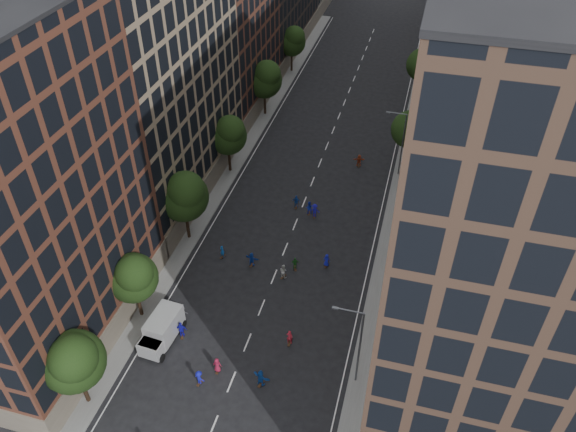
# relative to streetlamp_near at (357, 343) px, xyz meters

# --- Properties ---
(ground) EXTENTS (240.00, 240.00, 0.00)m
(ground) POSITION_rel_streetlamp_near_xyz_m (-10.37, 28.00, -5.17)
(ground) COLOR black
(ground) RESTS_ON ground
(sidewalk_left) EXTENTS (4.00, 105.00, 0.15)m
(sidewalk_left) POSITION_rel_streetlamp_near_xyz_m (-22.37, 35.50, -5.09)
(sidewalk_left) COLOR slate
(sidewalk_left) RESTS_ON ground
(sidewalk_right) EXTENTS (4.00, 105.00, 0.15)m
(sidewalk_right) POSITION_rel_streetlamp_near_xyz_m (1.63, 35.50, -5.09)
(sidewalk_right) COLOR slate
(sidewalk_right) RESTS_ON ground
(bldg_left_a) EXTENTS (14.00, 22.00, 30.00)m
(bldg_left_a) POSITION_rel_streetlamp_near_xyz_m (-29.37, -1.00, 9.83)
(bldg_left_a) COLOR brown
(bldg_left_a) RESTS_ON ground
(bldg_left_b) EXTENTS (14.00, 26.00, 34.00)m
(bldg_left_b) POSITION_rel_streetlamp_near_xyz_m (-29.37, 23.00, 11.83)
(bldg_left_b) COLOR #957E61
(bldg_left_b) RESTS_ON ground
(bldg_left_c) EXTENTS (14.00, 20.00, 28.00)m
(bldg_left_c) POSITION_rel_streetlamp_near_xyz_m (-29.37, 46.00, 8.83)
(bldg_left_c) COLOR brown
(bldg_left_c) RESTS_ON ground
(bldg_right_a) EXTENTS (14.00, 30.00, 36.00)m
(bldg_right_a) POSITION_rel_streetlamp_near_xyz_m (8.63, 3.00, 12.83)
(bldg_right_a) COLOR #483226
(bldg_right_a) RESTS_ON ground
(bldg_right_b) EXTENTS (14.00, 28.00, 33.00)m
(bldg_right_b) POSITION_rel_streetlamp_near_xyz_m (8.63, 32.00, 11.33)
(bldg_right_b) COLOR #6C6559
(bldg_right_b) RESTS_ON ground
(tree_left_0) EXTENTS (5.20, 5.20, 8.83)m
(tree_left_0) POSITION_rel_streetlamp_near_xyz_m (-21.38, -8.15, 0.79)
(tree_left_0) COLOR black
(tree_left_0) RESTS_ON ground
(tree_left_1) EXTENTS (4.80, 4.80, 8.21)m
(tree_left_1) POSITION_rel_streetlamp_near_xyz_m (-21.39, 1.86, 0.38)
(tree_left_1) COLOR black
(tree_left_1) RESTS_ON ground
(tree_left_2) EXTENTS (5.60, 5.60, 9.45)m
(tree_left_2) POSITION_rel_streetlamp_near_xyz_m (-21.36, 13.83, 1.19)
(tree_left_2) COLOR black
(tree_left_2) RESTS_ON ground
(tree_left_3) EXTENTS (5.00, 5.00, 8.58)m
(tree_left_3) POSITION_rel_streetlamp_near_xyz_m (-21.38, 27.85, 0.65)
(tree_left_3) COLOR black
(tree_left_3) RESTS_ON ground
(tree_left_4) EXTENTS (5.40, 5.40, 9.08)m
(tree_left_4) POSITION_rel_streetlamp_near_xyz_m (-21.37, 43.84, 0.93)
(tree_left_4) COLOR black
(tree_left_4) RESTS_ON ground
(tree_left_5) EXTENTS (4.80, 4.80, 8.33)m
(tree_left_5) POSITION_rel_streetlamp_near_xyz_m (-21.39, 59.86, 0.51)
(tree_left_5) COLOR black
(tree_left_5) RESTS_ON ground
(tree_right_a) EXTENTS (5.00, 5.00, 8.39)m
(tree_right_a) POSITION_rel_streetlamp_near_xyz_m (1.02, 35.85, 0.46)
(tree_right_a) COLOR black
(tree_right_a) RESTS_ON ground
(tree_right_b) EXTENTS (5.20, 5.20, 8.83)m
(tree_right_b) POSITION_rel_streetlamp_near_xyz_m (1.02, 55.85, 0.79)
(tree_right_b) COLOR black
(tree_right_b) RESTS_ON ground
(streetlamp_near) EXTENTS (2.64, 0.22, 9.06)m
(streetlamp_near) POSITION_rel_streetlamp_near_xyz_m (0.00, 0.00, 0.00)
(streetlamp_near) COLOR #595B60
(streetlamp_near) RESTS_ON ground
(streetlamp_far) EXTENTS (2.64, 0.22, 9.06)m
(streetlamp_far) POSITION_rel_streetlamp_near_xyz_m (0.00, 33.00, 0.00)
(streetlamp_far) COLOR #595B60
(streetlamp_far) RESTS_ON ground
(cargo_van) EXTENTS (2.82, 5.34, 2.75)m
(cargo_van) POSITION_rel_streetlamp_near_xyz_m (-18.16, -0.28, -3.72)
(cargo_van) COLOR #B3B3B5
(cargo_van) RESTS_ON ground
(skater_3) EXTENTS (1.12, 0.85, 1.53)m
(skater_3) POSITION_rel_streetlamp_near_xyz_m (-13.00, -3.84, -4.40)
(skater_3) COLOR #171ABA
(skater_3) RESTS_ON ground
(skater_4) EXTENTS (1.15, 0.66, 1.84)m
(skater_4) POSITION_rel_streetlamp_near_xyz_m (-16.58, 0.58, -4.25)
(skater_4) COLOR #1B17BC
(skater_4) RESTS_ON ground
(skater_5) EXTENTS (1.75, 1.00, 1.79)m
(skater_5) POSITION_rel_streetlamp_near_xyz_m (-7.75, -2.55, -4.27)
(skater_5) COLOR #13449D
(skater_5) RESTS_ON ground
(skater_6) EXTENTS (0.81, 0.55, 1.60)m
(skater_6) POSITION_rel_streetlamp_near_xyz_m (-11.94, -2.22, -4.37)
(skater_6) COLOR #A01A3A
(skater_6) RESTS_ON ground
(skater_7) EXTENTS (0.63, 0.42, 1.70)m
(skater_7) POSITION_rel_streetlamp_near_xyz_m (-6.48, 2.45, -4.32)
(skater_7) COLOR #AD1C2C
(skater_7) RESTS_ON ground
(skater_8) EXTENTS (0.99, 0.90, 1.68)m
(skater_8) POSITION_rel_streetlamp_near_xyz_m (-9.39, 10.73, -4.33)
(skater_8) COLOR silver
(skater_8) RESTS_ON ground
(skater_9) EXTENTS (1.18, 0.93, 1.61)m
(skater_9) POSITION_rel_streetlamp_near_xyz_m (-17.39, 2.62, -4.36)
(skater_9) COLOR #454449
(skater_9) RESTS_ON ground
(skater_10) EXTENTS (0.95, 0.68, 1.50)m
(skater_10) POSITION_rel_streetlamp_near_xyz_m (-8.50, 12.26, -4.42)
(skater_10) COLOR #1F6821
(skater_10) RESTS_ON ground
(skater_11) EXTENTS (1.60, 0.74, 1.66)m
(skater_11) POSITION_rel_streetlamp_near_xyz_m (-13.18, 11.58, -4.34)
(skater_11) COLOR #123799
(skater_11) RESTS_ON ground
(skater_12) EXTENTS (0.79, 0.56, 1.54)m
(skater_12) POSITION_rel_streetlamp_near_xyz_m (-5.33, 13.62, -4.40)
(skater_12) COLOR #13179E
(skater_12) RESTS_ON ground
(skater_13) EXTENTS (0.66, 0.54, 1.55)m
(skater_13) POSITION_rel_streetlamp_near_xyz_m (-16.72, 11.97, -4.39)
(skater_13) COLOR #134DA1
(skater_13) RESTS_ON ground
(skater_14) EXTENTS (0.94, 0.80, 1.70)m
(skater_14) POSITION_rel_streetlamp_near_xyz_m (-9.29, 21.91, -4.32)
(skater_14) COLOR #162AB9
(skater_14) RESTS_ON ground
(skater_15) EXTENTS (1.21, 0.78, 1.78)m
(skater_15) POSITION_rel_streetlamp_near_xyz_m (-8.48, 21.52, -4.28)
(skater_15) COLOR #1914A5
(skater_15) RESTS_ON ground
(skater_16) EXTENTS (0.99, 0.42, 1.69)m
(skater_16) POSITION_rel_streetlamp_near_xyz_m (-11.05, 22.68, -4.32)
(skater_16) COLOR #133D9E
(skater_16) RESTS_ON ground
(skater_17) EXTENTS (1.64, 0.82, 1.69)m
(skater_17) POSITION_rel_streetlamp_near_xyz_m (-5.16, 33.65, -4.32)
(skater_17) COLOR #A0391A
(skater_17) RESTS_ON ground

